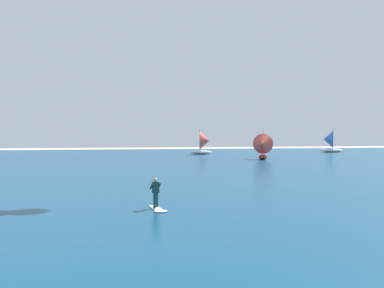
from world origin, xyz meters
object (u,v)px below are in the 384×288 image
at_px(kitesurfer, 157,198).
at_px(sailboat_mid_right, 329,141).
at_px(sailboat_leading, 204,143).
at_px(sailboat_mid_left, 262,146).

xyz_separation_m(kitesurfer, sailboat_mid_right, (40.46, 55.28, 1.78)).
relative_size(sailboat_leading, sailboat_mid_left, 1.10).
bearing_deg(sailboat_leading, kitesurfer, -103.57).
bearing_deg(sailboat_mid_left, sailboat_leading, 112.51).
xyz_separation_m(sailboat_leading, sailboat_mid_left, (6.38, -15.40, -0.20)).
height_order(sailboat_mid_left, sailboat_mid_right, sailboat_mid_right).
xyz_separation_m(kitesurfer, sailboat_leading, (12.54, 51.92, 1.67)).
bearing_deg(sailboat_leading, sailboat_mid_left, -67.49).
bearing_deg(sailboat_leading, sailboat_mid_right, 6.87).
relative_size(kitesurfer, sailboat_mid_left, 0.45).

